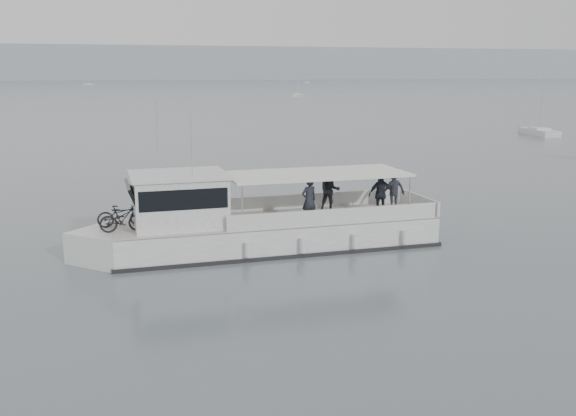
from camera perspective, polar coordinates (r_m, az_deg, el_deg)
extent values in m
plane|color=#535D62|center=(28.47, -11.94, -2.44)|extent=(1400.00, 1400.00, 0.00)
cube|color=#939EA8|center=(587.59, -16.09, 12.26)|extent=(1400.00, 90.00, 28.00)
cube|color=white|center=(25.97, -1.06, -2.48)|extent=(12.88, 3.59, 1.39)
cube|color=white|center=(25.08, -15.35, -3.44)|extent=(3.48, 3.48, 1.39)
cube|color=beige|center=(25.80, -1.07, -0.98)|extent=(12.88, 3.59, 0.06)
cube|color=black|center=(26.08, -1.06, -3.39)|extent=(13.09, 3.72, 0.19)
cube|color=white|center=(27.83, 1.84, 0.65)|extent=(8.56, 0.22, 0.64)
cube|color=white|center=(24.79, 4.24, -0.79)|extent=(8.56, 0.22, 0.64)
cube|color=white|center=(28.08, 11.54, 0.51)|extent=(0.15, 3.42, 0.64)
cube|color=white|center=(24.87, -9.65, 0.62)|extent=(3.46, 2.93, 1.92)
cube|color=black|center=(24.70, -13.48, 0.76)|extent=(0.63, 2.68, 1.24)
cube|color=black|center=(24.81, -9.68, 1.35)|extent=(3.25, 2.97, 0.75)
cube|color=white|center=(24.69, -9.74, 2.93)|extent=(3.68, 3.15, 0.11)
cube|color=white|center=(25.97, 2.56, 3.06)|extent=(7.31, 3.30, 0.09)
cylinder|color=silver|center=(23.79, -4.08, 0.05)|extent=(0.06, 0.06, 1.76)
cylinder|color=silver|center=(26.66, -5.49, 1.33)|extent=(0.06, 0.06, 1.76)
cylinder|color=silver|center=(26.10, 10.74, 0.94)|extent=(0.06, 0.06, 1.76)
cylinder|color=silver|center=(28.75, 8.02, 2.04)|extent=(0.06, 0.06, 1.76)
cylinder|color=silver|center=(25.40, -11.56, 6.27)|extent=(0.03, 0.03, 2.78)
cylinder|color=silver|center=(23.85, -8.59, 5.51)|extent=(0.03, 0.03, 2.35)
cylinder|color=silver|center=(23.81, -3.57, -3.71)|extent=(0.26, 0.26, 0.53)
cylinder|color=silver|center=(24.36, 1.34, -3.33)|extent=(0.26, 0.26, 0.53)
cylinder|color=silver|center=(25.08, 6.00, -2.94)|extent=(0.26, 0.26, 0.53)
cylinder|color=silver|center=(25.96, 10.37, -2.56)|extent=(0.26, 0.26, 0.53)
imported|color=black|center=(25.23, -14.56, -0.55)|extent=(1.84, 0.66, 0.96)
imported|color=black|center=(24.39, -14.48, -0.91)|extent=(1.70, 0.50, 1.02)
imported|color=#23262F|center=(25.02, 1.88, 0.70)|extent=(0.75, 0.59, 1.80)
imported|color=#23262F|center=(27.09, 3.73, 1.56)|extent=(0.99, 0.85, 1.80)
imported|color=#23262F|center=(26.48, 8.25, 1.22)|extent=(1.07, 0.49, 1.80)
imported|color=#23262F|center=(27.89, 9.33, 1.73)|extent=(1.22, 0.78, 1.80)
cube|color=white|center=(77.56, 21.41, 6.27)|extent=(2.79, 6.26, 0.75)
cube|color=white|center=(77.54, 21.43, 6.50)|extent=(1.98, 2.34, 0.45)
cylinder|color=silver|center=(77.33, 21.62, 8.94)|extent=(0.08, 0.08, 6.65)
cube|color=white|center=(186.24, 0.89, 9.98)|extent=(4.94, 6.40, 0.75)
cube|color=white|center=(186.23, 0.89, 10.07)|extent=(2.63, 2.78, 0.45)
cylinder|color=silver|center=(186.14, 0.89, 11.13)|extent=(0.08, 0.08, 6.89)
cube|color=white|center=(408.64, 1.70, 11.09)|extent=(4.15, 5.24, 0.75)
cube|color=white|center=(408.63, 1.70, 11.14)|extent=(2.19, 2.30, 0.45)
cube|color=white|center=(366.38, -17.30, 10.46)|extent=(5.85, 4.34, 0.75)
cube|color=white|center=(366.37, -17.30, 10.51)|extent=(2.51, 2.35, 0.45)
cylinder|color=silver|center=(366.33, -17.33, 10.99)|extent=(0.08, 0.08, 6.24)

